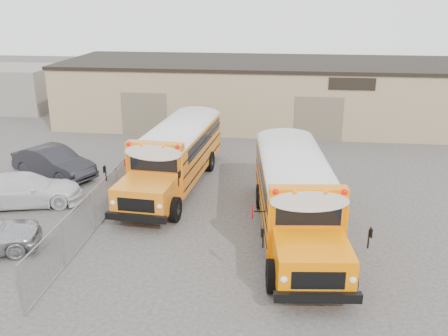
# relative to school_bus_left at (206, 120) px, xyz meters

# --- Properties ---
(ground) EXTENTS (120.00, 120.00, 0.00)m
(ground) POSITION_rel_school_bus_left_xyz_m (3.26, -12.45, -1.84)
(ground) COLOR #3B3836
(ground) RESTS_ON ground
(warehouse) EXTENTS (30.20, 10.20, 4.67)m
(warehouse) POSITION_rel_school_bus_left_xyz_m (3.26, 7.54, 0.53)
(warehouse) COLOR #907359
(warehouse) RESTS_ON ground
(chainlink_fence) EXTENTS (0.07, 18.07, 1.81)m
(chainlink_fence) POSITION_rel_school_bus_left_xyz_m (-2.74, -9.45, -0.94)
(chainlink_fence) COLOR gray
(chainlink_fence) RESTS_ON ground
(distant_building_left) EXTENTS (8.00, 6.00, 3.60)m
(distant_building_left) POSITION_rel_school_bus_left_xyz_m (-18.74, 9.55, -0.04)
(distant_building_left) COLOR gray
(distant_building_left) RESTS_ON ground
(school_bus_left) EXTENTS (3.73, 11.05, 3.19)m
(school_bus_left) POSITION_rel_school_bus_left_xyz_m (0.00, 0.00, 0.00)
(school_bus_left) COLOR orange
(school_bus_left) RESTS_ON ground
(school_bus_right) EXTENTS (3.90, 11.33, 3.25)m
(school_bus_right) POSITION_rel_school_bus_left_xyz_m (4.81, -4.71, 0.04)
(school_bus_right) COLOR #FF7900
(school_bus_right) RESTS_ON ground
(tarp_bundle) EXTENTS (1.08, 1.08, 1.48)m
(tarp_bundle) POSITION_rel_school_bus_left_xyz_m (5.38, -15.24, -1.08)
(tarp_bundle) COLOR black
(tarp_bundle) RESTS_ON ground
(car_white) EXTENTS (5.59, 3.48, 1.51)m
(car_white) POSITION_rel_school_bus_left_xyz_m (-6.95, -10.22, -1.09)
(car_white) COLOR silver
(car_white) RESTS_ON ground
(car_dark) EXTENTS (5.27, 3.74, 1.65)m
(car_dark) POSITION_rel_school_bus_left_xyz_m (-7.28, -6.45, -1.02)
(car_dark) COLOR black
(car_dark) RESTS_ON ground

